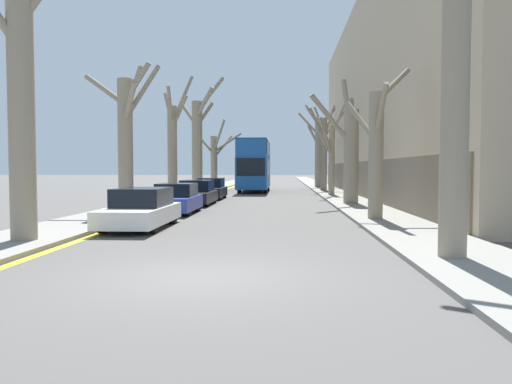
{
  "coord_description": "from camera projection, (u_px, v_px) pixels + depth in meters",
  "views": [
    {
      "loc": [
        1.63,
        -9.13,
        2.01
      ],
      "look_at": [
        -0.53,
        29.46,
        0.2
      ],
      "focal_mm": 35.0,
      "sensor_mm": 36.0,
      "label": 1
    }
  ],
  "objects": [
    {
      "name": "street_tree_left_1",
      "position": [
        126.0,
        136.0,
        21.46
      ],
      "size": [
        3.34,
        3.55,
        6.73
      ],
      "color": "gray",
      "rests_on": "ground"
    },
    {
      "name": "parked_car_2",
      "position": [
        197.0,
        193.0,
        27.61
      ],
      "size": [
        1.81,
        4.38,
        1.38
      ],
      "color": "black",
      "rests_on": "ground"
    },
    {
      "name": "parked_car_1",
      "position": [
        176.0,
        199.0,
        22.32
      ],
      "size": [
        1.78,
        4.01,
        1.35
      ],
      "color": "navy",
      "rests_on": "ground"
    },
    {
      "name": "street_tree_right_2",
      "position": [
        350.0,
        150.0,
        27.31
      ],
      "size": [
        2.77,
        2.58,
        7.13
      ],
      "color": "gray",
      "rests_on": "ground"
    },
    {
      "name": "ground_plane",
      "position": [
        196.0,
        276.0,
        9.29
      ],
      "size": [
        300.0,
        300.0,
        0.0
      ],
      "primitive_type": "plane",
      "color": "#4C4947"
    },
    {
      "name": "street_tree_right_5",
      "position": [
        318.0,
        147.0,
        52.5
      ],
      "size": [
        4.35,
        3.25,
        8.73
      ],
      "color": "gray",
      "rests_on": "ground"
    },
    {
      "name": "street_tree_left_3",
      "position": [
        198.0,
        140.0,
        39.06
      ],
      "size": [
        3.64,
        3.24,
        9.24
      ],
      "color": "gray",
      "rests_on": "ground"
    },
    {
      "name": "double_decker_bus",
      "position": [
        255.0,
        163.0,
        43.66
      ],
      "size": [
        2.51,
        10.15,
        4.43
      ],
      "color": "#19519E",
      "rests_on": "ground"
    },
    {
      "name": "kerb_line_stripe",
      "position": [
        236.0,
        186.0,
        59.39
      ],
      "size": [
        0.24,
        120.0,
        0.01
      ],
      "primitive_type": "cube",
      "color": "yellow",
      "rests_on": "ground"
    },
    {
      "name": "street_tree_left_2",
      "position": [
        173.0,
        145.0,
        30.29
      ],
      "size": [
        1.89,
        3.06,
        7.82
      ],
      "color": "gray",
      "rests_on": "ground"
    },
    {
      "name": "building_facade_right",
      "position": [
        427.0,
        97.0,
        36.14
      ],
      "size": [
        10.08,
        46.3,
        14.51
      ],
      "color": "tan",
      "rests_on": "ground"
    },
    {
      "name": "street_tree_right_4",
      "position": [
        324.0,
        147.0,
        43.9
      ],
      "size": [
        4.1,
        2.85,
        7.83
      ],
      "color": "gray",
      "rests_on": "ground"
    },
    {
      "name": "street_tree_left_0",
      "position": [
        23.0,
        89.0,
        13.05
      ],
      "size": [
        3.11,
        1.34,
        8.6
      ],
      "color": "gray",
      "rests_on": "ground"
    },
    {
      "name": "street_tree_right_3",
      "position": [
        331.0,
        155.0,
        36.27
      ],
      "size": [
        2.49,
        2.24,
        6.96
      ],
      "color": "gray",
      "rests_on": "ground"
    },
    {
      "name": "sidewalk_right",
      "position": [
        318.0,
        185.0,
        58.84
      ],
      "size": [
        2.72,
        120.0,
        0.12
      ],
      "primitive_type": "cube",
      "color": "gray",
      "rests_on": "ground"
    },
    {
      "name": "street_tree_right_1",
      "position": [
        376.0,
        149.0,
        18.9
      ],
      "size": [
        2.56,
        2.94,
        5.99
      ],
      "color": "gray",
      "rests_on": "ground"
    },
    {
      "name": "parked_car_3",
      "position": [
        211.0,
        189.0,
        32.97
      ],
      "size": [
        1.75,
        4.06,
        1.39
      ],
      "color": "black",
      "rests_on": "ground"
    },
    {
      "name": "sidewalk_left",
      "position": [
        223.0,
        185.0,
        59.47
      ],
      "size": [
        2.72,
        120.0,
        0.12
      ],
      "primitive_type": "cube",
      "color": "gray",
      "rests_on": "ground"
    },
    {
      "name": "street_tree_right_0",
      "position": [
        453.0,
        73.0,
        10.55
      ],
      "size": [
        3.22,
        2.77,
        8.15
      ],
      "color": "gray",
      "rests_on": "ground"
    },
    {
      "name": "parked_car_0",
      "position": [
        141.0,
        209.0,
        16.84
      ],
      "size": [
        1.82,
        4.56,
        1.35
      ],
      "color": "silver",
      "rests_on": "ground"
    },
    {
      "name": "street_tree_left_4",
      "position": [
        215.0,
        158.0,
        47.99
      ],
      "size": [
        4.61,
        2.45,
        6.71
      ],
      "color": "gray",
      "rests_on": "ground"
    }
  ]
}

